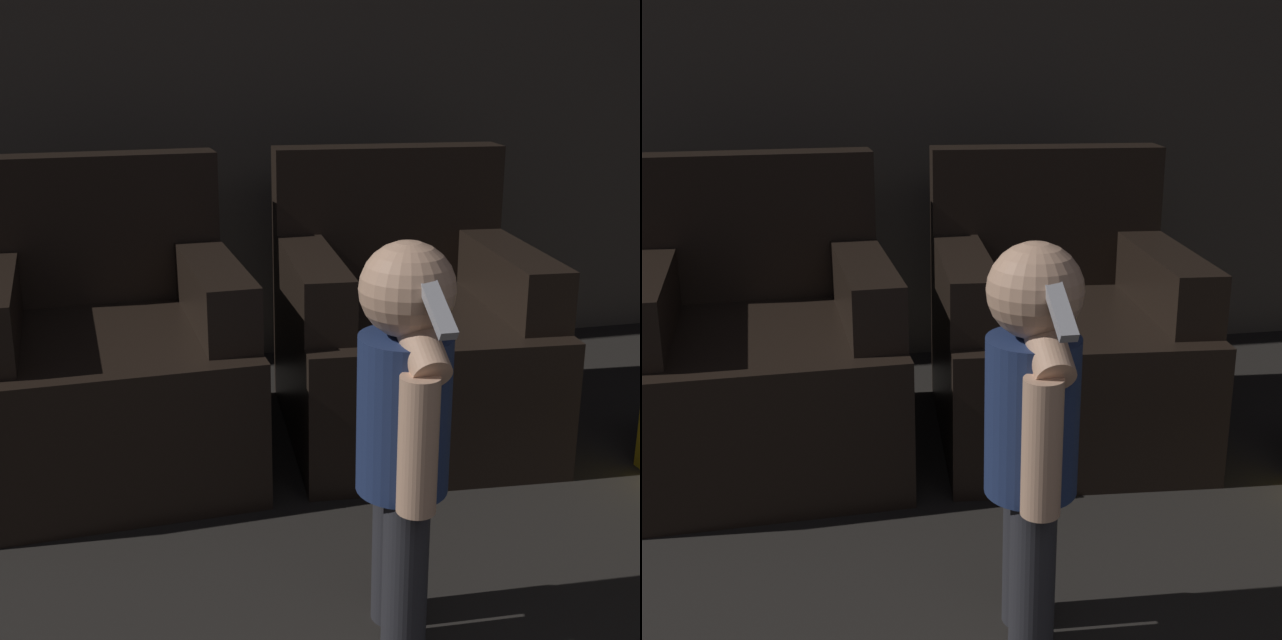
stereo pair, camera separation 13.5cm
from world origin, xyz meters
The scene contains 4 objects.
wall_back centered at (0.00, 4.50, 1.30)m, with size 8.40×0.05×2.60m.
armchair_left centered at (-0.74, 3.60, 0.33)m, with size 0.88×0.95×0.96m.
armchair_right centered at (0.27, 3.60, 0.33)m, with size 0.91×0.98×0.96m.
person_toddler centered at (-0.12, 2.47, 0.55)m, with size 0.20×0.36×0.93m.
Camera 2 is at (-0.59, 0.77, 1.31)m, focal length 50.00 mm.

